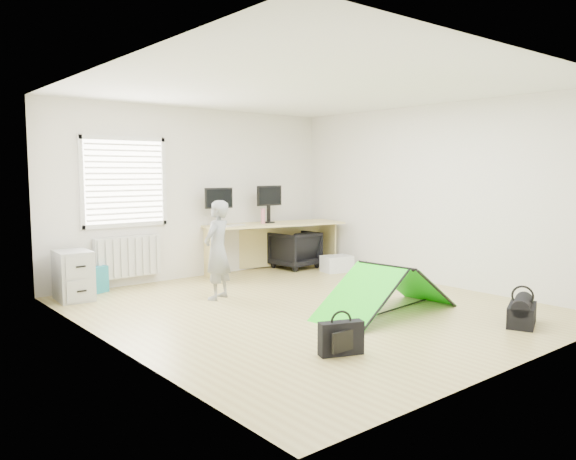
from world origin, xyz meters
TOP-DOWN VIEW (x-y plane):
  - ground at (0.00, 0.00)m, footprint 5.50×5.50m
  - back_wall at (0.00, 2.75)m, footprint 5.00×0.02m
  - window at (-1.20, 2.71)m, footprint 1.20×0.06m
  - radiator at (-1.20, 2.67)m, footprint 1.00×0.12m
  - desk at (1.24, 2.31)m, footprint 2.53×1.24m
  - filing_cabinet at (-2.12, 2.31)m, footprint 0.46×0.59m
  - monitor_left at (0.26, 2.49)m, footprint 0.48×0.16m
  - monitor_right at (1.22, 2.41)m, footprint 0.49×0.12m
  - keyboard at (0.43, 2.32)m, footprint 0.46×0.26m
  - thermos at (1.06, 2.35)m, footprint 0.08×0.08m
  - office_chair at (1.74, 2.34)m, footprint 0.76×0.78m
  - person at (-0.61, 1.15)m, footprint 0.57×0.51m
  - kite at (0.56, -0.79)m, footprint 1.96×1.03m
  - storage_crate at (2.06, 1.60)m, footprint 0.55×0.44m
  - tote_bag at (-1.73, 2.53)m, footprint 0.34×0.24m
  - laptop_bag at (-0.96, -1.55)m, footprint 0.44×0.27m
  - white_box at (-0.77, -1.30)m, footprint 0.12×0.12m
  - duffel_bag at (1.31, -2.10)m, footprint 0.60×0.47m

SIDE VIEW (x-z plane):
  - ground at x=0.00m, z-range 0.00..0.00m
  - white_box at x=-0.77m, z-range 0.00..0.11m
  - duffel_bag at x=1.31m, z-range 0.00..0.23m
  - storage_crate at x=2.06m, z-range 0.00..0.27m
  - laptop_bag at x=-0.96m, z-range 0.00..0.32m
  - tote_bag at x=-1.73m, z-range 0.00..0.37m
  - kite at x=0.56m, z-range 0.00..0.58m
  - office_chair at x=1.74m, z-range 0.00..0.66m
  - filing_cabinet at x=-2.12m, z-range 0.00..0.66m
  - desk at x=1.24m, z-range 0.00..0.83m
  - radiator at x=-1.20m, z-range 0.15..0.75m
  - person at x=-0.61m, z-range 0.00..1.32m
  - keyboard at x=0.43m, z-range 0.83..0.85m
  - thermos at x=1.06m, z-range 0.83..1.08m
  - monitor_left at x=0.26m, z-range 0.83..1.28m
  - monitor_right at x=1.22m, z-range 0.83..1.29m
  - back_wall at x=0.00m, z-range 0.00..2.70m
  - window at x=-1.20m, z-range 0.95..2.15m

